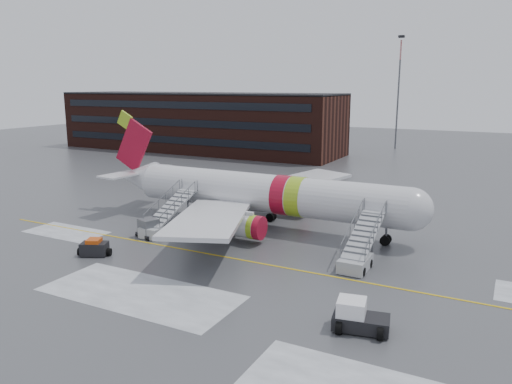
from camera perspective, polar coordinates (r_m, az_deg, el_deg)
The scene contains 9 objects.
ground at distance 40.51m, azimuth 2.86°, elevation -8.03°, with size 260.00×260.00×0.00m, color #494C4F.
airliner at distance 49.60m, azimuth 0.10°, elevation -0.12°, with size 35.03×32.97×11.18m.
airstair_fwd at distance 39.96m, azimuth 11.61°, elevation -6.94°, with size 2.05×7.70×3.48m.
airstair_aft at distance 48.43m, azimuth -10.67°, elevation -3.51°, with size 2.05×7.70×3.48m.
pushback_tug at distance 30.34m, azimuth 11.53°, elevation -13.82°, with size 3.47×2.84×1.84m.
uld_container at distance 47.73m, azimuth -12.20°, elevation -4.11°, with size 2.54×2.18×1.76m.
baggage_tractor at distance 43.94m, azimuth -17.99°, elevation -6.15°, with size 2.95×2.06×1.44m.
terminal_building at distance 108.53m, azimuth -6.62°, elevation 7.99°, with size 62.00×16.11×12.30m.
light_mast_far_n at distance 115.07m, azimuth 16.00°, elevation 11.65°, with size 1.20×1.20×24.25m.
Camera 1 is at (15.82, -34.58, 13.99)m, focal length 35.00 mm.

